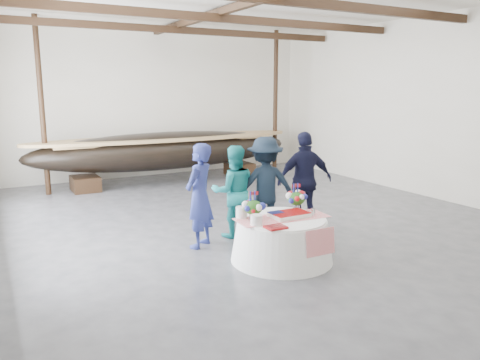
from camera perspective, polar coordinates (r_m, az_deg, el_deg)
floor at (r=9.93m, az=1.64°, el=-4.83°), size 10.00×12.00×0.01m
wall_back at (r=15.03m, az=-10.08°, el=9.18°), size 10.00×0.02×4.50m
wall_right at (r=12.82m, az=21.59°, el=8.24°), size 0.02×12.00×4.50m
pavilion_structure at (r=10.31m, az=-0.57°, el=18.23°), size 9.80×11.76×4.50m
longboat_display at (r=13.77m, az=-8.78°, el=3.60°), size 7.91×1.58×1.48m
banquet_table at (r=7.60m, az=5.11°, el=-7.19°), size 1.64×1.64×0.71m
tabletop_items at (r=7.54m, az=4.37°, el=-3.33°), size 1.55×0.98×0.40m
guest_woman_blue at (r=8.09m, az=-4.96°, el=-1.93°), size 0.79×0.75×1.82m
guest_woman_teal at (r=8.64m, az=-0.77°, el=-1.40°), size 0.98×0.85×1.71m
guest_man_left at (r=8.84m, az=3.07°, el=-0.68°), size 1.35×1.01×1.85m
guest_man_right at (r=9.24m, az=7.90°, el=-0.05°), size 1.20×0.71×1.91m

